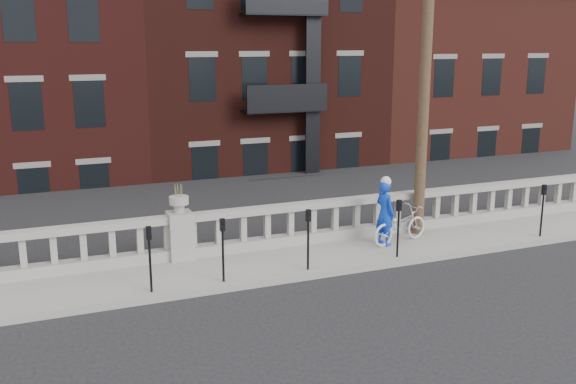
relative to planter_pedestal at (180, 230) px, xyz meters
name	(u,v)px	position (x,y,z in m)	size (l,w,h in m)	color
ground	(232,334)	(0.00, -3.95, -0.83)	(120.00, 120.00, 0.00)	black
sidewalk	(191,275)	(0.00, -0.95, -0.76)	(32.00, 2.20, 0.15)	gray
balustrade	(180,238)	(0.00, 0.00, -0.19)	(28.00, 0.34, 1.03)	gray
planter_pedestal	(180,230)	(0.00, 0.00, 0.00)	(0.55, 0.55, 1.76)	gray
lower_level	(103,92)	(0.56, 19.09, 1.80)	(80.00, 44.00, 20.80)	#605E59
utility_pole	(427,33)	(6.20, -0.35, 4.41)	(1.60, 0.28, 10.00)	#422D1E
parking_meter_a	(150,252)	(-1.01, -1.80, 0.17)	(0.10, 0.09, 1.36)	black
parking_meter_b	(223,243)	(0.49, -1.80, 0.17)	(0.10, 0.09, 1.36)	black
parking_meter_c	(308,233)	(2.41, -1.80, 0.17)	(0.10, 0.09, 1.36)	black
parking_meter_d	(398,222)	(4.68, -1.80, 0.17)	(0.10, 0.09, 1.36)	black
parking_meter_e	(543,204)	(8.95, -1.80, 0.17)	(0.10, 0.09, 1.36)	black
bicycle	(400,225)	(5.31, -0.88, -0.23)	(0.60, 1.72, 0.91)	silver
cyclist	(385,213)	(4.88, -0.86, 0.12)	(0.59, 0.38, 1.61)	#0D36C8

